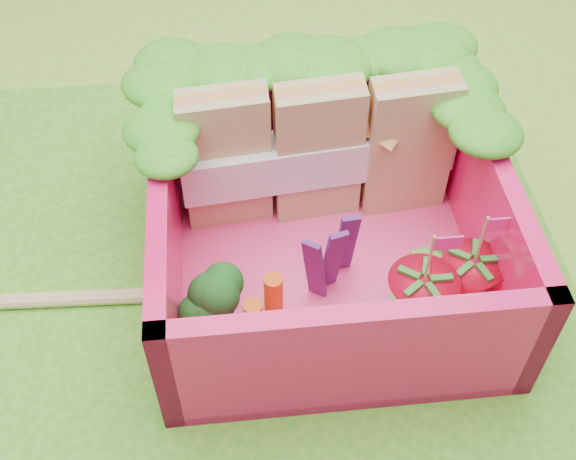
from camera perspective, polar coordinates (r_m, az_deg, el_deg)
The scene contains 13 objects.
ground at distance 3.01m, azimuth -3.04°, elevation -3.14°, with size 14.00×14.00×0.00m, color #75C136.
placemat at distance 3.00m, azimuth -3.05°, elevation -2.96°, with size 2.60×2.60×0.03m, color #50A826.
bento_floor at distance 2.96m, azimuth 3.00°, elevation -2.66°, with size 1.30×1.30×0.05m, color #FF4186.
bento_box at distance 2.77m, azimuth 3.20°, elevation 0.59°, with size 1.30×1.30×0.55m.
lettuce_ruffle at distance 2.90m, azimuth 2.11°, elevation 12.12°, with size 1.43×0.83×0.11m.
sandwich_stack at distance 2.93m, azimuth 2.51°, elevation 6.13°, with size 1.13×0.27×0.62m.
broccoli at distance 2.61m, azimuth -6.07°, elevation -5.90°, with size 0.32×0.32×0.24m.
carrot_sticks at distance 2.63m, azimuth -1.92°, elevation -6.52°, with size 0.15×0.18×0.25m.
purple_wedges at distance 2.70m, azimuth 3.44°, elevation -2.18°, with size 0.21×0.15×0.38m.
strawberry_left at distance 2.68m, azimuth 10.36°, elevation -5.60°, with size 0.26×0.26×0.50m.
strawberry_right at distance 2.79m, azimuth 14.10°, elevation -3.91°, with size 0.24×0.24×0.48m.
snap_peas at distance 2.88m, azimuth 11.64°, elevation -4.45°, with size 0.54×0.52×0.05m.
chopsticks at distance 3.03m, azimuth -20.20°, elevation -5.27°, with size 2.26×0.17×0.05m.
Camera 1 is at (-0.04, -1.88, 2.35)m, focal length 45.00 mm.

